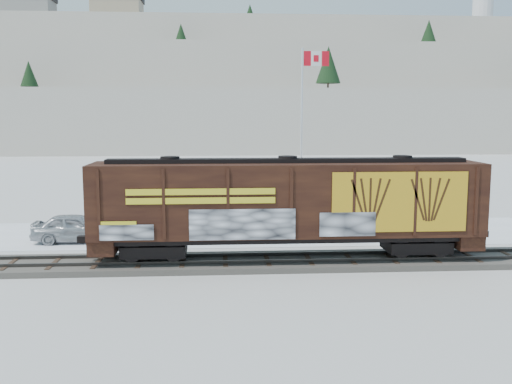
{
  "coord_description": "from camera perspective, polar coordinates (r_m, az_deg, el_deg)",
  "views": [
    {
      "loc": [
        -0.25,
        -26.6,
        7.13
      ],
      "look_at": [
        1.67,
        3.0,
        3.13
      ],
      "focal_mm": 40.0,
      "sensor_mm": 36.0,
      "label": 1
    }
  ],
  "objects": [
    {
      "name": "car_white",
      "position": [
        33.36,
        6.54,
        -3.5
      ],
      "size": [
        4.24,
        2.2,
        1.33
      ],
      "primitive_type": "imported",
      "rotation": [
        0.0,
        0.0,
        1.37
      ],
      "color": "white",
      "rests_on": "parking_strip"
    },
    {
      "name": "parking_strip",
      "position": [
        34.84,
        -3.22,
        -4.12
      ],
      "size": [
        40.0,
        8.0,
        0.03
      ],
      "primitive_type": "cube",
      "color": "white",
      "rests_on": "ground"
    },
    {
      "name": "hopper_railcar",
      "position": [
        27.1,
        3.17,
        -1.02
      ],
      "size": [
        18.35,
        3.06,
        4.69
      ],
      "color": "black",
      "rests_on": "rail_track"
    },
    {
      "name": "hillside",
      "position": [
        166.56,
        -3.69,
        10.15
      ],
      "size": [
        360.0,
        110.0,
        93.0
      ],
      "color": "white",
      "rests_on": "ground"
    },
    {
      "name": "car_dark",
      "position": [
        33.6,
        6.95,
        -3.41
      ],
      "size": [
        5.0,
        3.53,
        1.35
      ],
      "primitive_type": "imported",
      "rotation": [
        0.0,
        0.0,
        1.17
      ],
      "color": "black",
      "rests_on": "parking_strip"
    },
    {
      "name": "flagpole",
      "position": [
        39.97,
        4.71,
        3.63
      ],
      "size": [
        2.3,
        0.9,
        11.69
      ],
      "color": "silver",
      "rests_on": "ground"
    },
    {
      "name": "car_silver",
      "position": [
        33.72,
        -17.54,
        -3.42
      ],
      "size": [
        4.82,
        1.97,
        1.64
      ],
      "primitive_type": "imported",
      "rotation": [
        0.0,
        0.0,
        1.56
      ],
      "color": "#B1B3B8",
      "rests_on": "parking_strip"
    },
    {
      "name": "rail_track",
      "position": [
        27.51,
        -3.08,
        -7.04
      ],
      "size": [
        50.0,
        3.4,
        0.43
      ],
      "color": "#59544C",
      "rests_on": "ground"
    },
    {
      "name": "ground",
      "position": [
        27.54,
        -3.08,
        -7.34
      ],
      "size": [
        500.0,
        500.0,
        0.0
      ],
      "primitive_type": "plane",
      "color": "white",
      "rests_on": "ground"
    }
  ]
}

